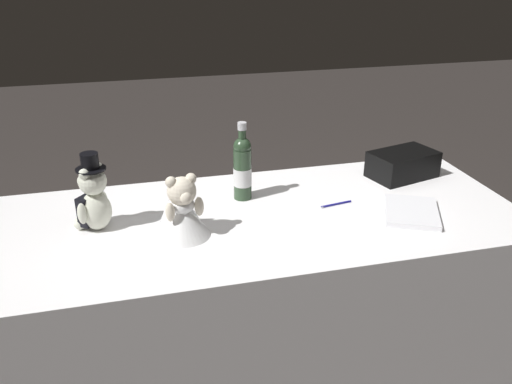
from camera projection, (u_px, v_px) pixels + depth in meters
The scene contains 8 objects.
ground_plane at pixel (256, 374), 2.36m from camera, with size 12.00×12.00×0.00m, color #2D2826.
reception_table at pixel (256, 301), 2.20m from camera, with size 2.03×0.85×0.78m, color white.
teddy_bear_groom at pixel (93, 198), 1.91m from camera, with size 0.14×0.13×0.29m.
teddy_bear_bride at pixel (181, 209), 1.88m from camera, with size 0.19×0.24×0.23m.
champagne_bottle at pixel (242, 167), 2.14m from camera, with size 0.07×0.07×0.32m.
signing_pen at pixel (335, 204), 2.13m from camera, with size 0.14×0.03×0.01m.
gift_case_black at pixel (403, 164), 2.37m from camera, with size 0.32×0.24×0.11m.
guestbook at pixel (412, 212), 2.05m from camera, with size 0.19×0.26×0.02m, color white.
Camera 1 is at (0.45, 1.77, 1.70)m, focal length 37.94 mm.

